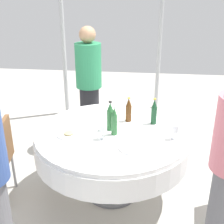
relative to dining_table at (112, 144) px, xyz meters
The scene contains 14 objects.
ground_plane 0.59m from the dining_table, ahead, with size 10.00×10.00×0.00m, color #B7B2A8.
dining_table is the anchor object (origin of this frame).
bottle_dark_green_inner 0.54m from the dining_table, 61.72° to the right, with size 0.06×0.06×0.28m.
bottle_green_outer 0.29m from the dining_table, 156.97° to the right, with size 0.06×0.06×0.29m.
bottle_brown_rear 0.40m from the dining_table, 29.34° to the right, with size 0.06×0.06×0.27m.
bottle_green_left 0.29m from the dining_table, 37.26° to the left, with size 0.07×0.07×0.30m.
wine_glass_left 0.66m from the dining_table, 99.37° to the right, with size 0.06×0.06×0.14m.
wine_glass_near 0.31m from the dining_table, 161.61° to the left, with size 0.07×0.07×0.15m.
plate_far 0.42m from the dining_table, 146.18° to the right, with size 0.24×0.24×0.02m.
plate_south 0.45m from the dining_table, 110.31° to the left, with size 0.23×0.23×0.04m.
spoon_outer 0.35m from the dining_table, 45.42° to the left, with size 0.18×0.02×0.01m, color silver.
person_outer 1.19m from the dining_table, 22.23° to the left, with size 0.34×0.34×1.63m.
tent_pole_main 2.69m from the dining_table, 11.49° to the right, with size 0.07×0.07×2.62m, color #B2B5B7.
tent_pole_secondary 2.43m from the dining_table, 26.63° to the left, with size 0.07×0.07×2.32m, color #B2B5B7.
Camera 1 is at (-2.56, -0.31, 2.03)m, focal length 46.36 mm.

